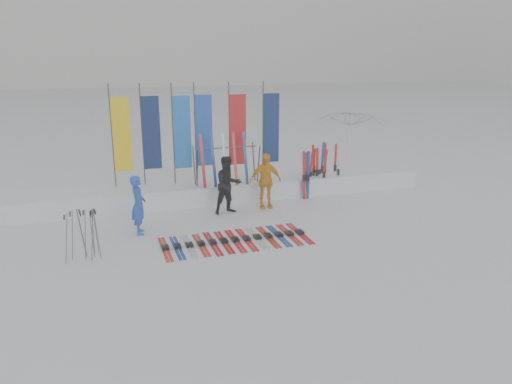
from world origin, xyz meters
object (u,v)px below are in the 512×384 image
object	(u,v)px
ski_rack	(226,160)
ski_row	(235,240)
person_black	(228,185)
person_yellow	(265,181)
tent_canopy	(350,144)
person_blue	(138,205)

from	to	relation	value
ski_rack	ski_row	bearing A→B (deg)	-101.49
person_black	person_yellow	xyz separation A→B (m)	(1.23, 0.15, -0.01)
tent_canopy	ski_rack	size ratio (longest dim) A/B	1.43
person_black	ski_rack	bearing A→B (deg)	67.22
ski_row	tent_canopy	bearing A→B (deg)	40.78
tent_canopy	ski_rack	world-z (taller)	tent_canopy
ski_row	ski_rack	bearing A→B (deg)	78.51
person_blue	tent_canopy	world-z (taller)	tent_canopy
person_blue	person_black	world-z (taller)	person_black
person_blue	person_yellow	distance (m)	4.11
person_blue	ski_rack	xyz separation A→B (m)	(3.00, 2.15, 0.58)
person_blue	ski_rack	world-z (taller)	ski_rack
person_black	person_yellow	world-z (taller)	person_black
tent_canopy	ski_row	bearing A→B (deg)	-139.22
tent_canopy	person_yellow	bearing A→B (deg)	-147.97
person_blue	tent_canopy	distance (m)	9.22
ski_rack	person_black	bearing A→B (deg)	-102.89
person_blue	ski_row	world-z (taller)	person_blue
person_blue	tent_canopy	xyz separation A→B (m)	(8.35, 3.87, 0.51)
tent_canopy	ski_rack	distance (m)	5.62
ski_row	person_yellow	bearing A→B (deg)	56.02
person_black	ski_row	world-z (taller)	person_black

